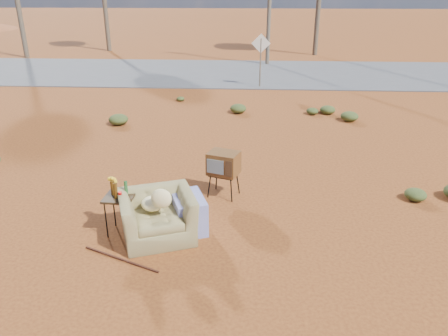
{
  "coord_description": "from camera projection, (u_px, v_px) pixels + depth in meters",
  "views": [
    {
      "loc": [
        1.04,
        -6.39,
        4.14
      ],
      "look_at": [
        0.6,
        1.37,
        0.8
      ],
      "focal_mm": 35.0,
      "sensor_mm": 36.0,
      "label": 1
    }
  ],
  "objects": [
    {
      "name": "ground",
      "position": [
        185.0,
        241.0,
        7.55
      ],
      "size": [
        140.0,
        140.0,
        0.0
      ],
      "primitive_type": "plane",
      "color": "#944E1D",
      "rests_on": "ground"
    },
    {
      "name": "highway",
      "position": [
        228.0,
        73.0,
        21.3
      ],
      "size": [
        140.0,
        7.0,
        0.04
      ],
      "primitive_type": "cube",
      "color": "#565659",
      "rests_on": "ground"
    },
    {
      "name": "armchair",
      "position": [
        163.0,
        210.0,
        7.53
      ],
      "size": [
        1.61,
        1.37,
        1.09
      ],
      "rotation": [
        0.0,
        0.0,
        0.35
      ],
      "color": "olive",
      "rests_on": "ground"
    },
    {
      "name": "tv_unit",
      "position": [
        224.0,
        164.0,
        8.87
      ],
      "size": [
        0.72,
        0.65,
        0.96
      ],
      "rotation": [
        0.0,
        0.0,
        -0.34
      ],
      "color": "black",
      "rests_on": "ground"
    },
    {
      "name": "side_table",
      "position": [
        118.0,
        194.0,
        7.55
      ],
      "size": [
        0.53,
        0.53,
        1.01
      ],
      "rotation": [
        0.0,
        0.0,
        -0.06
      ],
      "color": "#352413",
      "rests_on": "ground"
    },
    {
      "name": "rusty_bar",
      "position": [
        121.0,
        259.0,
        7.02
      ],
      "size": [
        1.36,
        0.64,
        0.04
      ],
      "primitive_type": "cylinder",
      "rotation": [
        0.0,
        1.57,
        -0.42
      ],
      "color": "#461D12",
      "rests_on": "ground"
    },
    {
      "name": "road_sign",
      "position": [
        261.0,
        51.0,
        17.89
      ],
      "size": [
        0.78,
        0.06,
        2.19
      ],
      "color": "brown",
      "rests_on": "ground"
    },
    {
      "name": "scrub_patch",
      "position": [
        177.0,
        145.0,
        11.58
      ],
      "size": [
        17.49,
        8.07,
        0.33
      ],
      "color": "#444F22",
      "rests_on": "ground"
    }
  ]
}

